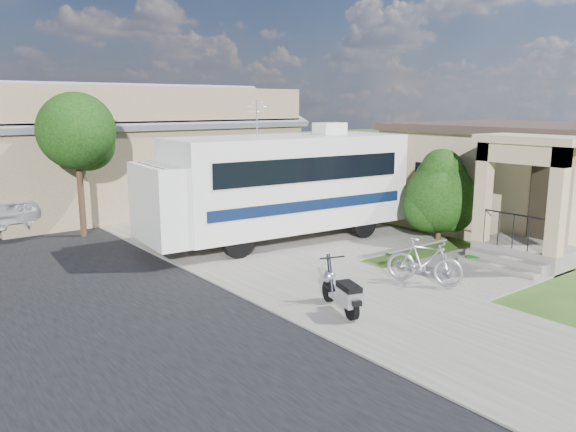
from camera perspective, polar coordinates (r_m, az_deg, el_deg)
ground at (r=13.60m, az=8.18°, el=-6.77°), size 120.00×120.00×0.00m
sidewalk_slab at (r=21.13m, az=-13.62°, el=-0.39°), size 4.00×80.00×0.06m
driveway_slab at (r=17.78m, az=1.17°, el=-2.26°), size 7.00×6.00×0.05m
walk_slab at (r=15.26m, az=18.84°, el=-5.17°), size 4.00×3.00×0.05m
house at (r=21.11m, az=22.57°, el=3.87°), size 9.47×7.80×3.54m
warehouse at (r=24.85m, az=-15.50°, el=5.80°), size 12.50×8.40×5.04m
street_tree_a at (r=18.90m, az=-20.42°, el=7.74°), size 2.44×2.40×4.58m
street_tree_b at (r=28.58m, az=-26.56°, el=8.52°), size 2.44×2.40×4.73m
motorhome at (r=17.14m, az=-0.94°, el=3.36°), size 8.47×3.27×4.25m
shrub at (r=17.95m, az=15.16°, el=2.18°), size 2.34×2.23×2.87m
scooter at (r=11.43m, az=5.55°, el=-7.77°), size 0.78×1.55×1.04m
bicycle at (r=13.46m, az=13.70°, el=-4.77°), size 1.20×1.85×1.08m
garden_hose at (r=15.84m, az=18.19°, el=-4.31°), size 0.37×0.37×0.17m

